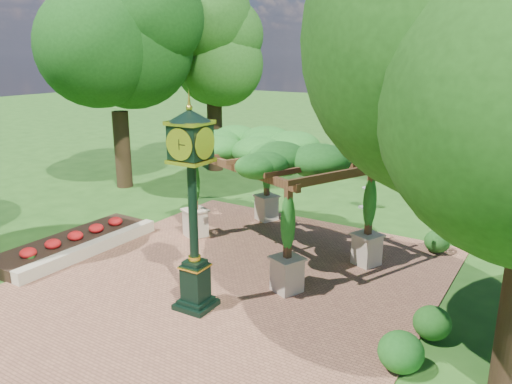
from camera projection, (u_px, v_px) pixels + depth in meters
The scene contains 13 objects.
ground at pixel (202, 301), 12.28m from camera, with size 120.00×120.00×0.00m, color #1E4714.
brick_plaza at pixel (225, 285), 13.09m from camera, with size 10.00×12.00×0.04m, color brown.
border_wall at pixel (92, 249), 15.00m from camera, with size 0.35×5.00×0.40m, color #C6B793.
flower_bed at pixel (72, 244), 15.47m from camera, with size 1.50×5.00×0.36m, color red.
pedestal_clock at pixel (192, 193), 11.16m from camera, with size 0.98×0.98×4.80m.
pergola at pixel (276, 158), 14.66m from camera, with size 6.52×5.37×3.53m.
sundial at pixel (367, 199), 19.45m from camera, with size 0.62×0.62×0.85m.
shrub_front at pixel (401, 352), 9.44m from camera, with size 0.87×0.87×0.79m, color #1F611B.
shrub_mid at pixel (432, 323), 10.52m from camera, with size 0.80×0.80×0.72m, color #1E5317.
shrub_back at pixel (437, 241), 15.09m from camera, with size 0.77×0.77×0.69m, color #215A1A.
tree_west_near at pixel (115, 49), 21.13m from camera, with size 5.01×5.01×8.81m.
tree_west_far at pixel (213, 43), 24.29m from camera, with size 4.25×4.25×9.28m.
tree_north at pixel (455, 60), 21.43m from camera, with size 3.88×3.88×8.18m.
Camera 1 is at (7.07, -8.65, 5.91)m, focal length 35.00 mm.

